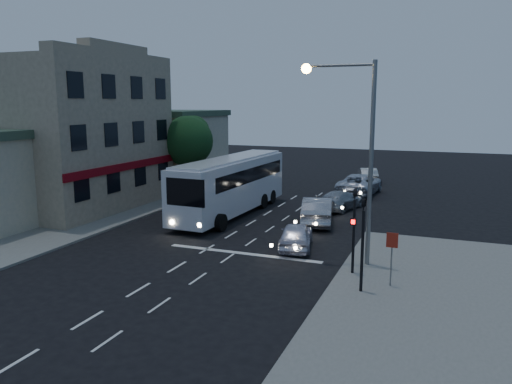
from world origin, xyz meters
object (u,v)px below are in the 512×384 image
at_px(car_sedan_b, 341,200).
at_px(car_sedan_c, 360,184).
at_px(car_suv, 296,235).
at_px(traffic_signal_side, 363,234).
at_px(regulatory_sign, 392,250).
at_px(car_sedan_a, 317,211).
at_px(traffic_signal_main, 354,221).
at_px(car_extra, 368,175).
at_px(street_tree, 188,139).
at_px(tour_bus, 231,184).
at_px(streetlight, 357,140).

relative_size(car_sedan_b, car_sedan_c, 0.76).
height_order(car_suv, traffic_signal_side, traffic_signal_side).
relative_size(traffic_signal_side, regulatory_sign, 1.86).
relative_size(car_sedan_a, traffic_signal_main, 1.22).
height_order(car_sedan_c, regulatory_sign, regulatory_sign).
distance_m(car_extra, street_tree, 17.31).
relative_size(tour_bus, traffic_signal_side, 3.02).
height_order(car_sedan_c, car_extra, car_sedan_c).
bearing_deg(street_tree, traffic_signal_main, -42.03).
bearing_deg(car_extra, car_sedan_c, 77.75).
height_order(traffic_signal_side, streetlight, streetlight).
bearing_deg(car_sedan_b, streetlight, 119.74).
bearing_deg(streetlight, traffic_signal_main, -79.80).
distance_m(car_extra, streetlight, 24.95).
bearing_deg(car_sedan_a, tour_bus, -16.86).
bearing_deg(tour_bus, street_tree, 141.41).
height_order(car_sedan_c, streetlight, streetlight).
height_order(car_extra, regulatory_sign, regulatory_sign).
relative_size(car_suv, car_sedan_c, 0.66).
relative_size(streetlight, street_tree, 1.45).
bearing_deg(car_extra, streetlight, 82.37).
xyz_separation_m(traffic_signal_side, streetlight, (-0.96, 3.40, 3.31)).
relative_size(tour_bus, streetlight, 1.38).
xyz_separation_m(traffic_signal_main, regulatory_sign, (1.70, -1.01, -0.82)).
bearing_deg(traffic_signal_main, regulatory_sign, -30.84).
relative_size(car_sedan_a, car_sedan_c, 0.83).
distance_m(car_sedan_b, regulatory_sign, 15.05).
relative_size(car_sedan_c, streetlight, 0.67).
relative_size(car_sedan_b, traffic_signal_side, 1.11).
distance_m(car_sedan_a, traffic_signal_side, 11.52).
distance_m(car_sedan_b, traffic_signal_main, 13.67).
relative_size(car_sedan_c, traffic_signal_side, 1.46).
bearing_deg(tour_bus, car_sedan_a, -2.47).
bearing_deg(street_tree, tour_bus, -40.76).
bearing_deg(streetlight, car_sedan_b, 104.41).
relative_size(car_sedan_b, street_tree, 0.73).
distance_m(tour_bus, traffic_signal_side, 15.16).
distance_m(car_sedan_c, traffic_signal_side, 21.92).
height_order(car_suv, car_extra, car_extra).
height_order(car_extra, street_tree, street_tree).
height_order(regulatory_sign, street_tree, street_tree).
relative_size(car_sedan_b, car_extra, 1.08).
height_order(tour_bus, street_tree, street_tree).
relative_size(car_sedan_a, street_tree, 0.80).
bearing_deg(car_suv, car_extra, -102.43).
xyz_separation_m(tour_bus, car_sedan_c, (6.66, 10.54, -1.21)).
distance_m(car_suv, car_sedan_a, 5.52).
bearing_deg(tour_bus, traffic_signal_side, -44.31).
relative_size(car_sedan_c, regulatory_sign, 2.73).
relative_size(car_suv, traffic_signal_side, 0.96).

